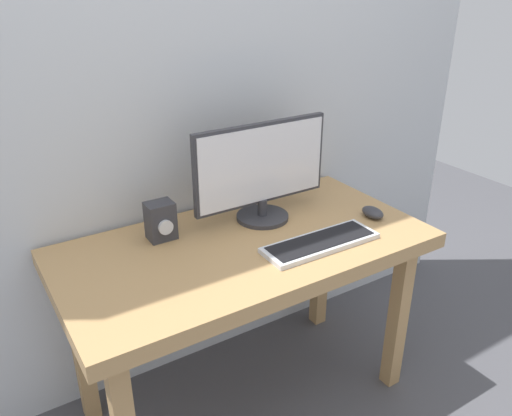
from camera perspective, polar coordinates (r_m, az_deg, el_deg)
ground_plane at (r=2.28m, az=-1.04°, el=-20.13°), size 6.00×6.00×0.00m
wall_back at (r=1.95m, az=-7.64°, el=21.41°), size 2.89×0.04×3.00m
desk at (r=1.88m, az=-1.19°, el=-6.04°), size 1.32×0.68×0.73m
monitor at (r=1.93m, az=0.62°, el=4.18°), size 0.56×0.20×0.38m
keyboard_primary at (r=1.82m, az=7.15°, el=-3.83°), size 0.43×0.15×0.02m
mouse at (r=2.05m, az=12.79°, el=-0.48°), size 0.07×0.10×0.04m
audio_controller at (r=1.85m, az=-10.50°, el=-1.41°), size 0.10×0.09×0.14m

